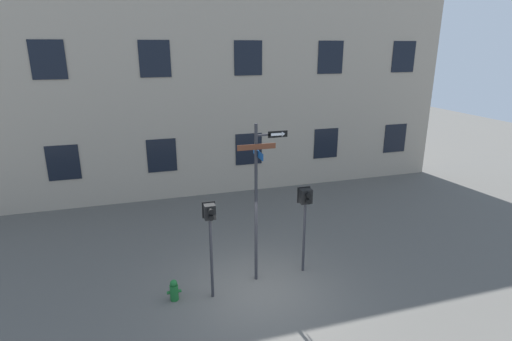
{
  "coord_description": "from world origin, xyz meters",
  "views": [
    {
      "loc": [
        -2.95,
        -9.41,
        6.67
      ],
      "look_at": [
        0.09,
        0.61,
        3.41
      ],
      "focal_mm": 28.0,
      "sensor_mm": 36.0,
      "label": 1
    }
  ],
  "objects_px": {
    "pedestrian_signal_left": "(210,226)",
    "fire_hydrant": "(174,290)",
    "street_sign_pole": "(258,191)",
    "pedestrian_signal_right": "(305,206)"
  },
  "relations": [
    {
      "from": "street_sign_pole",
      "to": "pedestrian_signal_left",
      "type": "relative_size",
      "value": 1.69
    },
    {
      "from": "pedestrian_signal_left",
      "to": "pedestrian_signal_right",
      "type": "bearing_deg",
      "value": 10.21
    },
    {
      "from": "street_sign_pole",
      "to": "fire_hydrant",
      "type": "xyz_separation_m",
      "value": [
        -2.52,
        -0.33,
        -2.51
      ]
    },
    {
      "from": "pedestrian_signal_left",
      "to": "pedestrian_signal_right",
      "type": "relative_size",
      "value": 1.03
    },
    {
      "from": "pedestrian_signal_right",
      "to": "pedestrian_signal_left",
      "type": "bearing_deg",
      "value": -169.79
    },
    {
      "from": "street_sign_pole",
      "to": "fire_hydrant",
      "type": "relative_size",
      "value": 7.68
    },
    {
      "from": "street_sign_pole",
      "to": "pedestrian_signal_right",
      "type": "bearing_deg",
      "value": 1.25
    },
    {
      "from": "pedestrian_signal_left",
      "to": "fire_hydrant",
      "type": "distance_m",
      "value": 2.15
    },
    {
      "from": "street_sign_pole",
      "to": "fire_hydrant",
      "type": "distance_m",
      "value": 3.57
    },
    {
      "from": "street_sign_pole",
      "to": "pedestrian_signal_right",
      "type": "distance_m",
      "value": 1.6
    }
  ]
}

